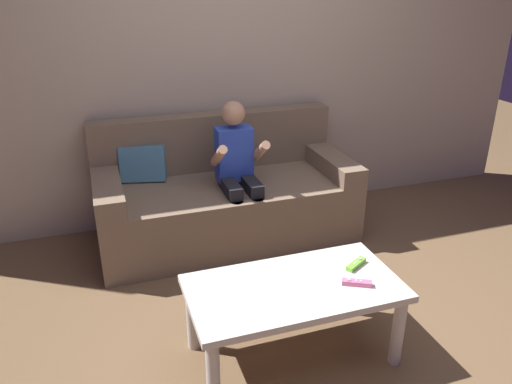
# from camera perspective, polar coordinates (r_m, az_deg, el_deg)

# --- Properties ---
(ground_plane) EXTENTS (9.88, 9.88, 0.00)m
(ground_plane) POSITION_cam_1_polar(r_m,az_deg,el_deg) (2.71, 9.28, -17.32)
(ground_plane) COLOR brown
(wall_back) EXTENTS (4.94, 0.05, 2.50)m
(wall_back) POSITION_cam_1_polar(r_m,az_deg,el_deg) (3.75, -2.42, 15.69)
(wall_back) COLOR #B2A38E
(wall_back) RESTS_ON ground
(couch) EXTENTS (1.77, 0.80, 0.84)m
(couch) POSITION_cam_1_polar(r_m,az_deg,el_deg) (3.59, -3.71, -0.60)
(couch) COLOR #75604C
(couch) RESTS_ON ground
(person_seated_on_couch) EXTENTS (0.34, 0.42, 1.01)m
(person_seated_on_couch) POSITION_cam_1_polar(r_m,az_deg,el_deg) (3.33, -2.06, 2.70)
(person_seated_on_couch) COLOR black
(person_seated_on_couch) RESTS_ON ground
(coffee_table) EXTENTS (1.01, 0.53, 0.41)m
(coffee_table) POSITION_cam_1_polar(r_m,az_deg,el_deg) (2.44, 4.34, -11.79)
(coffee_table) COLOR beige
(coffee_table) RESTS_ON ground
(game_remote_lime_near_edge) EXTENTS (0.14, 0.10, 0.03)m
(game_remote_lime_near_edge) POSITION_cam_1_polar(r_m,az_deg,el_deg) (2.58, 11.34, -8.07)
(game_remote_lime_near_edge) COLOR #72C638
(game_remote_lime_near_edge) RESTS_ON coffee_table
(game_remote_pink_center) EXTENTS (0.14, 0.10, 0.03)m
(game_remote_pink_center) POSITION_cam_1_polar(r_m,az_deg,el_deg) (2.44, 11.42, -10.11)
(game_remote_pink_center) COLOR pink
(game_remote_pink_center) RESTS_ON coffee_table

